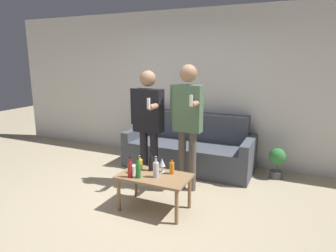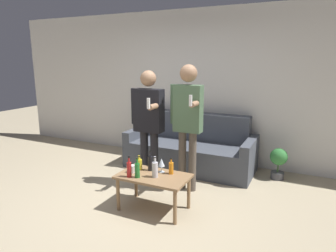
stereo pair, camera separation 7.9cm
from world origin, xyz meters
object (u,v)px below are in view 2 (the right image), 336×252
Objects in this scene: bottle_orange at (129,169)px; person_standing_right at (188,116)px; coffee_table at (153,180)px; couch at (191,149)px; person_standing_left at (148,119)px.

person_standing_right is at bearing 66.52° from bottle_orange.
person_standing_right reaches higher than coffee_table.
person_standing_right is (0.39, 0.89, 0.52)m from bottle_orange.
couch reaches higher than bottle_orange.
person_standing_left is 0.58m from person_standing_right.
person_standing_right is (0.15, 0.72, 0.68)m from coffee_table.
couch is at bearing 107.51° from person_standing_right.
couch is 1.20m from person_standing_right.
bottle_orange is at bearing -143.96° from coffee_table.
person_standing_left is at bearing 123.20° from coffee_table.
coffee_table is at bearing -101.80° from person_standing_right.
person_standing_right is at bearing -72.49° from couch.
coffee_table is 0.33m from bottle_orange.
person_standing_right reaches higher than bottle_orange.
bottle_orange is 0.14× the size of person_standing_right.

